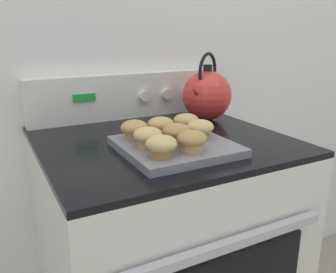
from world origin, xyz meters
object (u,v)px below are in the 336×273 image
object	(u,v)px
muffin_pan	(175,146)
muffin_r2_c2	(186,122)
muffin_r1_c1	(176,133)
tea_kettle	(207,94)
muffin_r2_c1	(161,126)
muffin_r1_c0	(148,137)
muffin_r1_c2	(200,129)
muffin_r0_c1	(192,140)
muffin_r0_c0	(161,146)
stove_range	(163,266)
muffin_r2_c0	(134,129)

from	to	relation	value
muffin_pan	muffin_r2_c2	world-z (taller)	muffin_r2_c2
muffin_r1_c1	tea_kettle	xyz separation A→B (m)	(0.27, 0.25, 0.04)
muffin_r2_c1	muffin_r2_c2	size ratio (longest dim) A/B	1.00
muffin_r2_c1	muffin_r1_c0	bearing A→B (deg)	-133.50
muffin_r1_c2	muffin_r0_c1	bearing A→B (deg)	-133.00
muffin_r1_c2	muffin_r1_c1	bearing A→B (deg)	-175.80
muffin_r0_c1	muffin_r0_c0	bearing A→B (deg)	-178.65
muffin_r2_c1	muffin_r1_c2	bearing A→B (deg)	-44.09
muffin_r0_c0	muffin_r2_c2	xyz separation A→B (m)	(0.17, 0.17, 0.00)
muffin_r0_c0	muffin_r1_c2	world-z (taller)	same
muffin_r1_c1	muffin_r0_c0	bearing A→B (deg)	-137.03
muffin_r0_c0	muffin_r2_c2	distance (m)	0.24
muffin_r0_c1	muffin_r1_c2	world-z (taller)	same
muffin_r1_c1	muffin_r2_c1	size ratio (longest dim) A/B	1.00
tea_kettle	muffin_r0_c0	bearing A→B (deg)	-136.54
muffin_r1_c0	muffin_r1_c1	xyz separation A→B (m)	(0.08, -0.00, 0.00)
stove_range	muffin_r1_c2	distance (m)	0.53
muffin_r0_c0	tea_kettle	xyz separation A→B (m)	(0.35, 0.33, 0.04)
muffin_r1_c1	tea_kettle	world-z (taller)	tea_kettle
muffin_pan	tea_kettle	world-z (taller)	tea_kettle
muffin_r2_c1	stove_range	bearing A→B (deg)	58.78
muffin_r1_c2	muffin_r2_c2	xyz separation A→B (m)	(0.00, 0.08, 0.00)
muffin_r0_c0	muffin_r2_c0	size ratio (longest dim) A/B	1.00
muffin_r0_c1	muffin_r2_c0	world-z (taller)	same
stove_range	muffin_r2_c2	xyz separation A→B (m)	(0.07, -0.03, 0.51)
muffin_r1_c0	muffin_r1_c2	xyz separation A→B (m)	(0.16, 0.00, 0.00)
stove_range	muffin_r2_c1	distance (m)	0.51
muffin_r0_c1	muffin_r2_c2	distance (m)	0.19
muffin_r0_c1	muffin_r1_c0	world-z (taller)	same
muffin_r1_c1	muffin_r0_c1	bearing A→B (deg)	-89.42
muffin_r0_c0	muffin_r0_c1	size ratio (longest dim) A/B	1.00
stove_range	muffin_r1_c0	distance (m)	0.53
stove_range	muffin_r2_c1	bearing A→B (deg)	-121.22
stove_range	muffin_r1_c1	size ratio (longest dim) A/B	12.00
muffin_r2_c1	muffin_pan	bearing A→B (deg)	-88.58
muffin_r1_c2	muffin_r2_c2	bearing A→B (deg)	87.21
muffin_r2_c0	muffin_r2_c1	bearing A→B (deg)	-0.84
muffin_r0_c1	muffin_r1_c1	size ratio (longest dim) A/B	1.00
stove_range	muffin_r1_c1	bearing A→B (deg)	-97.70
muffin_r0_c1	muffin_r2_c2	world-z (taller)	same
muffin_r2_c0	muffin_r2_c1	distance (m)	0.08
muffin_r1_c2	muffin_r2_c2	size ratio (longest dim) A/B	1.00
muffin_r1_c1	muffin_r2_c0	world-z (taller)	same
muffin_pan	muffin_r2_c1	world-z (taller)	muffin_r2_c1
muffin_r1_c0	muffin_r0_c1	bearing A→B (deg)	-43.70
muffin_r2_c0	muffin_r2_c2	xyz separation A→B (m)	(0.17, 0.00, 0.00)
muffin_r1_c1	muffin_r1_c0	bearing A→B (deg)	178.39
muffin_r0_c0	stove_range	bearing A→B (deg)	62.86
muffin_r2_c0	muffin_r1_c1	bearing A→B (deg)	-45.54
muffin_r2_c2	tea_kettle	bearing A→B (deg)	41.94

